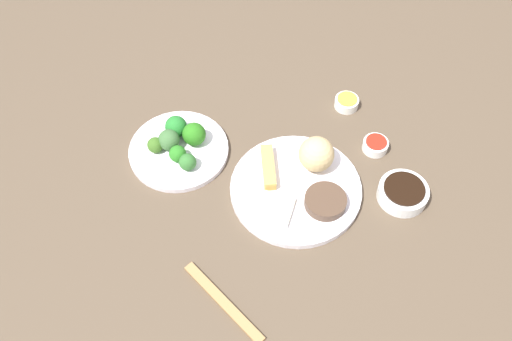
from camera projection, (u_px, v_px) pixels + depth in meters
The scene contains 20 objects.
tabletop at pixel (278, 203), 1.25m from camera, with size 2.20×2.20×0.02m, color brown.
main_plate at pixel (296, 189), 1.25m from camera, with size 0.29×0.29×0.02m, color white.
rice_scoop at pixel (316, 154), 1.25m from camera, with size 0.08×0.08×0.08m, color tan.
spring_roll at pixel (268, 167), 1.26m from camera, with size 0.11×0.03×0.02m, color gold.
crab_rangoon_wonton at pixel (276, 209), 1.20m from camera, with size 0.08×0.07×0.01m, color beige.
stir_fry_heap at pixel (325, 202), 1.21m from camera, with size 0.09×0.09×0.02m, color #4A3628.
broccoli_plate at pixel (179, 150), 1.32m from camera, with size 0.23×0.23×0.01m, color white.
broccoli_floret_0 at pixel (169, 140), 1.29m from camera, with size 0.05×0.05×0.05m, color #3B6635.
broccoli_floret_1 at pixel (176, 127), 1.31m from camera, with size 0.05×0.05×0.05m, color #237329.
broccoli_floret_2 at pixel (178, 154), 1.28m from camera, with size 0.04×0.04×0.04m, color #287420.
broccoli_floret_3 at pixel (188, 162), 1.26m from camera, with size 0.04×0.04×0.04m, color #30692C.
broccoli_floret_4 at pixel (194, 134), 1.30m from camera, with size 0.06×0.06×0.06m, color #28711A.
broccoli_floret_5 at pixel (155, 145), 1.29m from camera, with size 0.04×0.04×0.04m, color #396320.
soy_sauce_bowl at pixel (403, 193), 1.23m from camera, with size 0.11×0.11×0.03m, color white.
soy_sauce_bowl_liquid at pixel (404, 189), 1.22m from camera, with size 0.09×0.09×0.00m, color black.
sauce_ramekin_hot_mustard at pixel (347, 103), 1.40m from camera, with size 0.06×0.06×0.02m, color white.
sauce_ramekin_hot_mustard_liquid at pixel (347, 99), 1.38m from camera, with size 0.05×0.05×0.00m, color yellow.
sauce_ramekin_sweet_and_sour at pixel (375, 145), 1.32m from camera, with size 0.06×0.06×0.02m, color white.
sauce_ramekin_sweet_and_sour_liquid at pixel (376, 142), 1.31m from camera, with size 0.05×0.05×0.00m, color red.
chopsticks_pair at pixel (223, 302), 1.10m from camera, with size 0.22×0.02×0.01m, color #9E7746.
Camera 1 is at (-0.67, -0.08, 1.07)m, focal length 39.29 mm.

